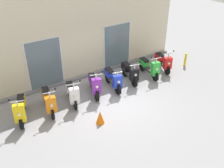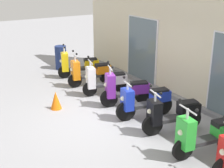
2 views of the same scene
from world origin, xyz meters
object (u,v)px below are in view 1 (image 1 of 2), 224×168
at_px(scooter_blue, 113,79).
at_px(scooter_orange, 49,100).
at_px(scooter_yellow, 21,109).
at_px(scooter_red, 163,61).
at_px(scooter_black, 130,72).
at_px(scooter_purple, 94,85).
at_px(traffic_cone, 100,117).
at_px(scooter_green, 149,67).
at_px(scooter_white, 72,93).
at_px(curb_bollard, 185,60).

bearing_deg(scooter_blue, scooter_orange, -179.40).
bearing_deg(scooter_yellow, scooter_red, 0.02).
bearing_deg(scooter_black, scooter_purple, -178.80).
bearing_deg(traffic_cone, scooter_red, 20.43).
height_order(scooter_black, scooter_green, scooter_green).
height_order(scooter_white, traffic_cone, scooter_white).
relative_size(scooter_yellow, scooter_white, 1.04).
xyz_separation_m(traffic_cone, curb_bollard, (6.28, 1.53, 0.09)).
distance_m(scooter_white, scooter_green, 4.15).
relative_size(scooter_red, curb_bollard, 2.14).
relative_size(scooter_yellow, scooter_red, 1.02).
distance_m(scooter_orange, scooter_black, 4.03).
xyz_separation_m(scooter_white, scooter_red, (5.15, 0.08, 0.01)).
relative_size(scooter_black, curb_bollard, 2.24).
xyz_separation_m(scooter_yellow, scooter_white, (2.05, -0.08, 0.00)).
height_order(scooter_blue, curb_bollard, scooter_blue).
distance_m(scooter_green, curb_bollard, 2.36).
height_order(scooter_orange, curb_bollard, scooter_orange).
relative_size(scooter_white, scooter_black, 0.95).
distance_m(scooter_blue, curb_bollard, 4.49).
distance_m(scooter_white, scooter_blue, 2.02).
bearing_deg(scooter_purple, curb_bollard, -2.93).
relative_size(scooter_orange, scooter_green, 0.99).
height_order(scooter_blue, scooter_green, scooter_green).
relative_size(scooter_purple, traffic_cone, 2.90).
xyz_separation_m(scooter_red, curb_bollard, (1.34, -0.30, -0.14)).
distance_m(traffic_cone, curb_bollard, 6.46).
bearing_deg(scooter_purple, scooter_black, 1.20).
bearing_deg(curb_bollard, traffic_cone, -166.26).
bearing_deg(scooter_purple, scooter_white, -176.93).
xyz_separation_m(scooter_orange, traffic_cone, (1.23, -1.76, -0.23)).
distance_m(scooter_green, traffic_cone, 4.30).
distance_m(scooter_yellow, scooter_purple, 3.13).
bearing_deg(traffic_cone, scooter_orange, 124.93).
distance_m(scooter_black, scooter_green, 1.13).
bearing_deg(curb_bollard, scooter_white, 178.06).
relative_size(scooter_white, traffic_cone, 2.85).
distance_m(scooter_purple, curb_bollard, 5.43).
bearing_deg(scooter_yellow, traffic_cone, -38.84).
height_order(scooter_yellow, scooter_white, scooter_white).
bearing_deg(scooter_red, scooter_purple, -179.66).
distance_m(scooter_purple, scooter_blue, 0.95).
bearing_deg(curb_bollard, scooter_red, 167.36).
distance_m(scooter_yellow, scooter_black, 5.08).
height_order(scooter_orange, scooter_white, scooter_white).
height_order(scooter_yellow, scooter_red, scooter_yellow).
distance_m(scooter_blue, scooter_red, 3.13).
relative_size(scooter_blue, scooter_red, 1.09).
relative_size(scooter_green, traffic_cone, 3.11).
bearing_deg(scooter_white, scooter_orange, 179.63).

